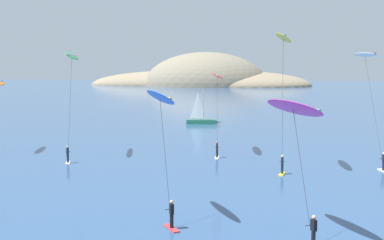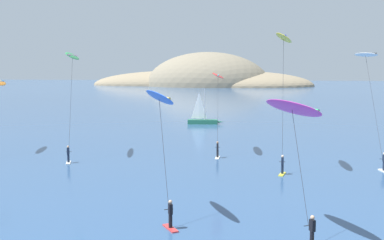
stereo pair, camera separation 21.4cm
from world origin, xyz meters
name	(u,v)px [view 2 (the right image)]	position (x,y,z in m)	size (l,w,h in m)	color
headland_island	(210,86)	(-13.99, 213.90, 0.00)	(105.73, 48.14, 31.51)	#84755B
sailboat_near	(205,120)	(-2.32, 64.69, 0.64)	(5.93, 1.67, 5.70)	#23664C
kitesurfer_red	(218,81)	(1.52, 38.74, 7.70)	(1.65, 6.57, 8.68)	silver
kitesurfer_green	(72,64)	(-13.19, 35.42, 9.56)	(2.38, 7.73, 10.80)	silver
kitesurfer_magenta	(293,116)	(7.24, 14.22, 6.63)	(3.70, 5.36, 7.60)	yellow
kitesurfer_yellow	(284,48)	(7.77, 31.18, 10.94)	(1.47, 5.44, 12.29)	yellow
kitesurfer_blue	(160,107)	(-0.50, 16.30, 6.88)	(3.23, 5.40, 7.96)	red
kitesurfer_white	(367,64)	(16.12, 36.31, 9.51)	(2.05, 8.72, 10.68)	silver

